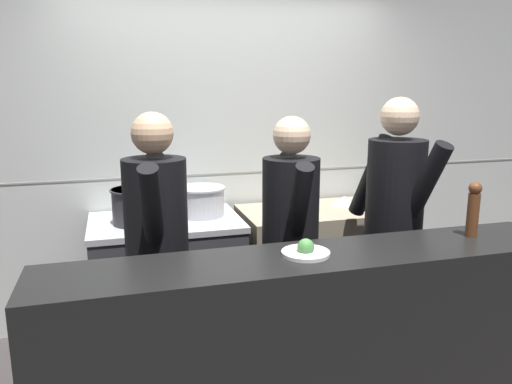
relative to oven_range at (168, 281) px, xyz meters
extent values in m
cube|color=silver|center=(0.54, 0.40, 0.84)|extent=(8.00, 0.06, 2.60)
cube|color=gray|center=(0.54, 0.37, 0.69)|extent=(8.00, 0.00, 0.01)
cube|color=#38383D|center=(0.00, 0.00, -0.02)|extent=(1.01, 0.70, 0.87)
cube|color=#B7BABF|center=(0.00, 0.00, 0.44)|extent=(1.03, 0.71, 0.04)
cube|color=#B7BABF|center=(0.00, -0.33, 0.04)|extent=(0.91, 0.03, 0.10)
cube|color=gray|center=(1.12, 0.00, 0.00)|extent=(1.11, 0.65, 0.91)
cube|color=black|center=(1.12, -0.30, -0.41)|extent=(1.08, 0.04, 0.10)
cube|color=black|center=(0.59, -1.30, 0.06)|extent=(2.63, 0.45, 1.04)
cylinder|color=#2D2D33|center=(-0.20, -0.04, 0.57)|extent=(0.31, 0.31, 0.24)
cylinder|color=#2D2D33|center=(-0.20, -0.04, 0.69)|extent=(0.33, 0.33, 0.01)
cylinder|color=#B7BABF|center=(0.26, 0.05, 0.56)|extent=(0.33, 0.33, 0.21)
cylinder|color=#B7BABF|center=(0.26, 0.05, 0.66)|extent=(0.35, 0.35, 0.01)
cone|color=#B7BABF|center=(1.39, 0.08, 0.49)|extent=(0.21, 0.21, 0.07)
cylinder|color=white|center=(0.53, -1.28, 0.59)|extent=(0.23, 0.23, 0.02)
sphere|color=#4C8C47|center=(0.53, -1.28, 0.62)|extent=(0.08, 0.08, 0.08)
cylinder|color=brown|center=(1.48, -1.25, 0.70)|extent=(0.06, 0.06, 0.23)
sphere|color=brown|center=(1.48, -1.25, 0.84)|extent=(0.07, 0.07, 0.07)
cube|color=black|center=(-0.12, -0.70, -0.06)|extent=(0.32, 0.23, 0.79)
cylinder|color=black|center=(-0.12, -0.70, 0.66)|extent=(0.40, 0.40, 0.65)
sphere|color=#D8AD84|center=(-0.12, -0.70, 1.12)|extent=(0.22, 0.22, 0.22)
cylinder|color=black|center=(-0.08, -0.50, 0.74)|extent=(0.16, 0.34, 0.55)
cylinder|color=black|center=(-0.15, -0.90, 0.74)|extent=(0.16, 0.34, 0.55)
cube|color=black|center=(0.67, -0.69, -0.07)|extent=(0.31, 0.22, 0.77)
cylinder|color=black|center=(0.67, -0.69, 0.64)|extent=(0.37, 0.37, 0.64)
sphere|color=beige|center=(0.67, -0.69, 1.09)|extent=(0.22, 0.22, 0.22)
cylinder|color=black|center=(0.69, -0.49, 0.71)|extent=(0.14, 0.33, 0.54)
cylinder|color=black|center=(0.64, -0.88, 0.71)|extent=(0.14, 0.33, 0.54)
cube|color=black|center=(1.35, -0.70, -0.05)|extent=(0.35, 0.28, 0.82)
cylinder|color=black|center=(1.35, -0.70, 0.70)|extent=(0.45, 0.45, 0.68)
sphere|color=beige|center=(1.35, -0.70, 1.18)|extent=(0.23, 0.23, 0.23)
cylinder|color=black|center=(1.29, -0.50, 0.78)|extent=(0.20, 0.36, 0.57)
cylinder|color=black|center=(1.41, -0.90, 0.78)|extent=(0.20, 0.36, 0.57)
camera|label=1|loc=(-0.32, -3.37, 1.37)|focal=35.00mm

